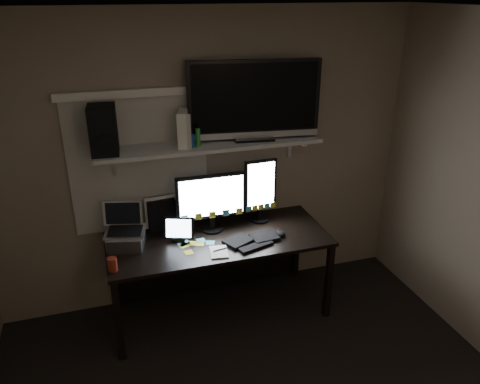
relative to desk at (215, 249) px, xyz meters
name	(u,v)px	position (x,y,z in m)	size (l,w,h in m)	color
ceiling	(302,17)	(0.00, -1.55, 1.95)	(3.60, 3.60, 0.00)	silver
back_wall	(206,163)	(0.00, 0.25, 0.70)	(3.60, 3.60, 0.00)	#746553
window_blinds	(140,165)	(-0.55, 0.24, 0.75)	(1.10, 0.02, 1.10)	#B9B5A6
desk	(215,249)	(0.00, 0.00, 0.00)	(1.80, 0.75, 0.73)	black
wall_shelf	(210,145)	(0.00, 0.08, 0.91)	(1.80, 0.35, 0.03)	#ADAEA9
monitor_landscape	(211,202)	(-0.01, 0.03, 0.43)	(0.58, 0.06, 0.51)	black
monitor_portrait	(260,190)	(0.43, 0.08, 0.46)	(0.29, 0.05, 0.57)	black
keyboard	(251,239)	(0.24, -0.25, 0.19)	(0.45, 0.17, 0.03)	black
mouse	(280,233)	(0.50, -0.23, 0.20)	(0.07, 0.11, 0.04)	black
notepad	(219,252)	(-0.06, -0.35, 0.18)	(0.13, 0.19, 0.01)	white
tablet	(178,229)	(-0.32, -0.07, 0.28)	(0.24, 0.10, 0.21)	black
file_sorter	(161,213)	(-0.41, 0.18, 0.32)	(0.23, 0.10, 0.29)	black
laptop	(125,228)	(-0.73, -0.06, 0.35)	(0.31, 0.25, 0.35)	silver
cup	(113,264)	(-0.85, -0.36, 0.23)	(0.07, 0.07, 0.10)	maroon
sticky_notes	(194,246)	(-0.22, -0.20, 0.18)	(0.29, 0.21, 0.00)	#F1EE41
tv	(254,100)	(0.36, 0.08, 1.24)	(1.05, 0.19, 0.63)	black
game_console	(183,128)	(-0.21, 0.08, 1.06)	(0.07, 0.23, 0.27)	beige
speaker	(103,130)	(-0.80, 0.07, 1.11)	(0.20, 0.24, 0.36)	black
bottles	(192,138)	(-0.16, 0.02, 1.00)	(0.23, 0.05, 0.14)	#A50F0C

